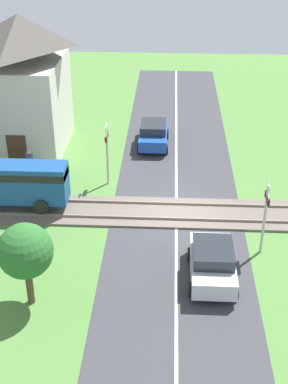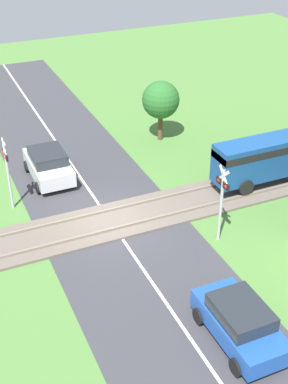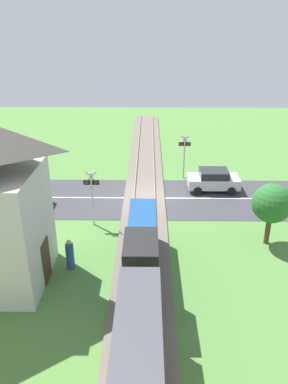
{
  "view_description": "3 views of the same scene",
  "coord_description": "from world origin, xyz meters",
  "px_view_note": "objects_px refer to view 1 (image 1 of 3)",
  "views": [
    {
      "loc": [
        -22.5,
        0.42,
        13.95
      ],
      "look_at": [
        0.0,
        1.6,
        1.2
      ],
      "focal_mm": 50.0,
      "sensor_mm": 36.0,
      "label": 1
    },
    {
      "loc": [
        18.42,
        -6.55,
        13.54
      ],
      "look_at": [
        0.0,
        1.6,
        1.2
      ],
      "focal_mm": 50.0,
      "sensor_mm": 36.0,
      "label": 2
    },
    {
      "loc": [
        -0.29,
        23.31,
        11.11
      ],
      "look_at": [
        0.0,
        1.6,
        1.2
      ],
      "focal_mm": 35.0,
      "sensor_mm": 36.0,
      "label": 3
    }
  ],
  "objects_px": {
    "car_near_crossing": "(212,262)",
    "crossing_signal_west_approach": "(266,209)",
    "car_far_side": "(153,134)",
    "pedestrian_by_station": "(30,165)",
    "crossing_signal_east_approach": "(107,147)",
    "station_building": "(25,86)"
  },
  "relations": [
    {
      "from": "crossing_signal_west_approach",
      "to": "pedestrian_by_station",
      "type": "xyz_separation_m",
      "value": [
        6.51,
        11.79,
        -1.47
      ]
    },
    {
      "from": "crossing_signal_west_approach",
      "to": "pedestrian_by_station",
      "type": "relative_size",
      "value": 2.15
    },
    {
      "from": "pedestrian_by_station",
      "to": "station_building",
      "type": "bearing_deg",
      "value": 13.22
    },
    {
      "from": "car_far_side",
      "to": "pedestrian_by_station",
      "type": "height_order",
      "value": "pedestrian_by_station"
    },
    {
      "from": "crossing_signal_east_approach",
      "to": "pedestrian_by_station",
      "type": "xyz_separation_m",
      "value": [
        0.54,
        4.37,
        -1.47
      ]
    },
    {
      "from": "car_near_crossing",
      "to": "pedestrian_by_station",
      "type": "height_order",
      "value": "pedestrian_by_station"
    },
    {
      "from": "car_far_side",
      "to": "crossing_signal_east_approach",
      "type": "bearing_deg",
      "value": 156.09
    },
    {
      "from": "crossing_signal_east_approach",
      "to": "pedestrian_by_station",
      "type": "height_order",
      "value": "crossing_signal_east_approach"
    },
    {
      "from": "station_building",
      "to": "pedestrian_by_station",
      "type": "xyz_separation_m",
      "value": [
        -3.9,
        -0.92,
        -3.19
      ]
    },
    {
      "from": "car_far_side",
      "to": "crossing_signal_east_approach",
      "type": "xyz_separation_m",
      "value": [
        -5.12,
        2.27,
        1.41
      ]
    },
    {
      "from": "crossing_signal_west_approach",
      "to": "pedestrian_by_station",
      "type": "height_order",
      "value": "crossing_signal_west_approach"
    },
    {
      "from": "car_near_crossing",
      "to": "crossing_signal_west_approach",
      "type": "relative_size",
      "value": 1.05
    },
    {
      "from": "pedestrian_by_station",
      "to": "car_near_crossing",
      "type": "bearing_deg",
      "value": -131.58
    },
    {
      "from": "pedestrian_by_station",
      "to": "crossing_signal_east_approach",
      "type": "bearing_deg",
      "value": -97.05
    },
    {
      "from": "car_far_side",
      "to": "station_building",
      "type": "bearing_deg",
      "value": 95.16
    },
    {
      "from": "car_near_crossing",
      "to": "crossing_signal_west_approach",
      "type": "height_order",
      "value": "crossing_signal_west_approach"
    },
    {
      "from": "crossing_signal_east_approach",
      "to": "station_building",
      "type": "height_order",
      "value": "station_building"
    },
    {
      "from": "car_near_crossing",
      "to": "station_building",
      "type": "bearing_deg",
      "value": 40.21
    },
    {
      "from": "crossing_signal_west_approach",
      "to": "crossing_signal_east_approach",
      "type": "height_order",
      "value": "same"
    },
    {
      "from": "crossing_signal_east_approach",
      "to": "pedestrian_by_station",
      "type": "relative_size",
      "value": 2.15
    },
    {
      "from": "car_near_crossing",
      "to": "crossing_signal_east_approach",
      "type": "distance_m",
      "value": 9.54
    },
    {
      "from": "car_far_side",
      "to": "station_building",
      "type": "xyz_separation_m",
      "value": [
        -0.68,
        7.56,
        3.13
      ]
    }
  ]
}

